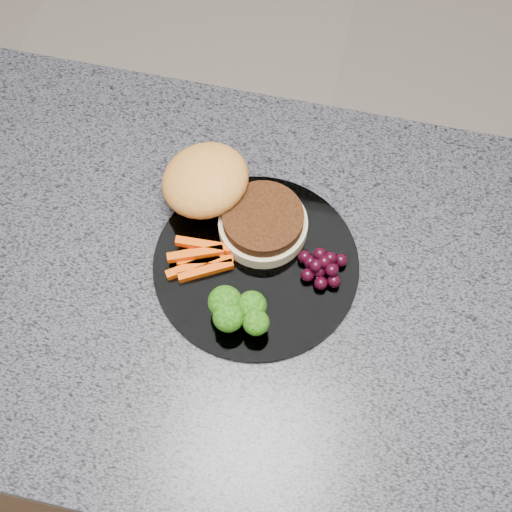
{
  "coord_description": "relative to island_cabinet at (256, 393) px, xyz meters",
  "views": [
    {
      "loc": [
        0.08,
        -0.36,
        1.71
      ],
      "look_at": [
        -0.01,
        0.03,
        0.93
      ],
      "focal_mm": 50.0,
      "sensor_mm": 36.0,
      "label": 1
    }
  ],
  "objects": [
    {
      "name": "island_cabinet",
      "position": [
        0.0,
        0.0,
        0.0
      ],
      "size": [
        1.2,
        0.6,
        0.86
      ],
      "primitive_type": "cube",
      "color": "brown",
      "rests_on": "ground"
    },
    {
      "name": "broccoli",
      "position": [
        -0.01,
        -0.05,
        0.5
      ],
      "size": [
        0.08,
        0.06,
        0.05
      ],
      "rotation": [
        0.0,
        0.0,
        -0.09
      ],
      "color": "olive",
      "rests_on": "plate"
    },
    {
      "name": "countertop",
      "position": [
        0.0,
        0.0,
        0.45
      ],
      "size": [
        1.2,
        0.6,
        0.04
      ],
      "primitive_type": "cube",
      "color": "#484852",
      "rests_on": "island_cabinet"
    },
    {
      "name": "grape_bunch",
      "position": [
        0.08,
        0.04,
        0.49
      ],
      "size": [
        0.06,
        0.05,
        0.03
      ],
      "rotation": [
        0.0,
        0.0,
        0.19
      ],
      "color": "black",
      "rests_on": "plate"
    },
    {
      "name": "burger",
      "position": [
        -0.06,
        0.1,
        0.5
      ],
      "size": [
        0.21,
        0.16,
        0.06
      ],
      "rotation": [
        0.0,
        0.0,
        -0.16
      ],
      "color": "#C8B78C",
      "rests_on": "plate"
    },
    {
      "name": "room",
      "position": [
        0.0,
        0.0,
        0.92
      ],
      "size": [
        4.02,
        4.02,
        2.7
      ],
      "color": "gray",
      "rests_on": "ground"
    },
    {
      "name": "plate",
      "position": [
        -0.01,
        0.03,
        0.47
      ],
      "size": [
        0.26,
        0.26,
        0.01
      ],
      "primitive_type": "cylinder",
      "color": "white",
      "rests_on": "countertop"
    },
    {
      "name": "carrot_sticks",
      "position": [
        -0.08,
        0.02,
        0.48
      ],
      "size": [
        0.08,
        0.07,
        0.02
      ],
      "rotation": [
        0.0,
        0.0,
        0.13
      ],
      "color": "#DD4703",
      "rests_on": "plate"
    }
  ]
}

